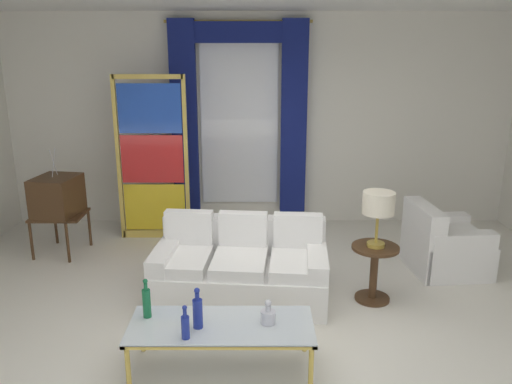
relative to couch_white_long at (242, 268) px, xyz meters
name	(u,v)px	position (x,y,z in m)	size (l,w,h in m)	color
ground_plane	(263,324)	(0.21, -0.60, -0.30)	(16.00, 16.00, 0.00)	silver
wall_rear	(261,121)	(0.21, 2.46, 1.20)	(8.00, 0.12, 3.00)	white
curtained_window	(240,105)	(-0.09, 2.29, 1.44)	(2.00, 0.17, 2.70)	white
couch_white_long	(242,268)	(0.00, 0.00, 0.00)	(1.83, 1.07, 0.86)	white
coffee_table	(222,328)	(-0.13, -1.29, 0.07)	(1.48, 0.59, 0.41)	silver
bottle_blue_decanter	(147,301)	(-0.74, -1.18, 0.24)	(0.07, 0.07, 0.34)	#196B3D
bottle_crystal_tall	(269,315)	(0.25, -1.28, 0.17)	(0.12, 0.12, 0.21)	silver
bottle_amber_squat	(186,325)	(-0.38, -1.50, 0.21)	(0.06, 0.06, 0.28)	navy
bottle_ruby_flask	(198,312)	(-0.30, -1.34, 0.24)	(0.08, 0.08, 0.34)	navy
vintage_tv	(58,198)	(-2.32, 1.16, 0.42)	(0.62, 0.67, 1.35)	#472D19
armchair_white	(443,247)	(2.33, 0.63, -0.02)	(0.89, 0.89, 0.80)	white
stained_glass_divider	(153,162)	(-1.22, 1.70, 0.75)	(0.95, 0.05, 2.20)	gold
peacock_figurine	(192,234)	(-0.68, 1.22, -0.08)	(0.44, 0.60, 0.50)	beige
round_side_table	(375,268)	(1.36, -0.11, 0.05)	(0.48, 0.48, 0.59)	#472D19
table_lamp_brass	(379,206)	(1.36, -0.11, 0.72)	(0.32, 0.32, 0.57)	#B29338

